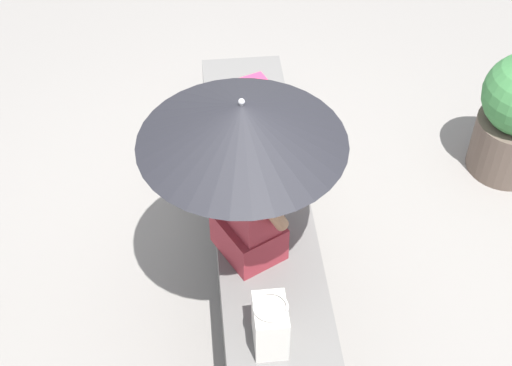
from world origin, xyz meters
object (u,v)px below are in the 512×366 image
at_px(person_seated, 248,199).
at_px(handbag_black, 259,140).
at_px(parasol, 242,124).
at_px(magazine, 257,87).
at_px(tote_bag_canvas, 270,325).

bearing_deg(person_seated, handbag_black, -10.28).
relative_size(parasol, magazine, 3.59).
relative_size(person_seated, tote_bag_canvas, 3.06).
height_order(person_seated, tote_bag_canvas, person_seated).
distance_m(parasol, tote_bag_canvas, 0.95).
bearing_deg(magazine, person_seated, 150.88).
distance_m(parasol, magazine, 1.64).
relative_size(parasol, tote_bag_canvas, 3.42).
bearing_deg(tote_bag_canvas, magazine, -4.07).
bearing_deg(magazine, tote_bag_canvas, 154.39).
height_order(person_seated, magazine, person_seated).
xyz_separation_m(handbag_black, magazine, (0.72, -0.06, -0.16)).
height_order(person_seated, handbag_black, person_seated).
xyz_separation_m(tote_bag_canvas, magazine, (2.00, -0.14, -0.14)).
bearing_deg(tote_bag_canvas, person_seated, 4.37).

